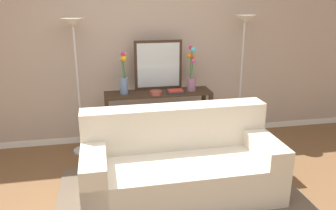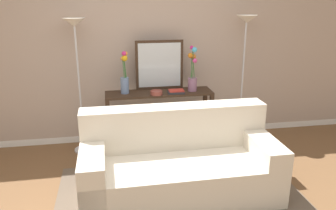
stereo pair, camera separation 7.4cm
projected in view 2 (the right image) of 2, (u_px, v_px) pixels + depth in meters
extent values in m
cube|color=white|center=(140.00, 133.00, 5.03)|extent=(12.00, 0.15, 0.09)
cube|color=#B29E8E|center=(138.00, 43.00, 4.62)|extent=(12.00, 0.14, 2.54)
cube|color=brown|center=(182.00, 200.00, 3.46)|extent=(2.52, 1.74, 0.01)
cube|color=beige|center=(180.00, 177.00, 3.49)|extent=(1.97, 0.89, 0.42)
cube|color=beige|center=(174.00, 126.00, 3.65)|extent=(1.96, 0.27, 0.46)
cube|color=beige|center=(94.00, 177.00, 3.32)|extent=(0.24, 0.88, 0.60)
cube|color=beige|center=(259.00, 162.00, 3.61)|extent=(0.24, 0.88, 0.60)
cube|color=#382619|center=(159.00, 93.00, 4.45)|extent=(1.39, 0.36, 0.03)
cube|color=#382619|center=(159.00, 137.00, 4.64)|extent=(1.28, 0.31, 0.01)
cube|color=#382619|center=(109.00, 129.00, 4.31)|extent=(0.05, 0.05, 0.75)
cube|color=#382619|center=(211.00, 122.00, 4.54)|extent=(0.05, 0.05, 0.75)
cube|color=#382619|center=(108.00, 120.00, 4.61)|extent=(0.05, 0.05, 0.75)
cube|color=#382619|center=(204.00, 114.00, 4.83)|extent=(0.05, 0.05, 0.75)
cylinder|color=silver|center=(85.00, 149.00, 4.58)|extent=(0.26, 0.26, 0.02)
cylinder|color=silver|center=(80.00, 91.00, 4.32)|extent=(0.02, 0.02, 1.61)
cone|color=silver|center=(74.00, 22.00, 4.06)|extent=(0.28, 0.28, 0.10)
cylinder|color=silver|center=(238.00, 138.00, 4.94)|extent=(0.26, 0.26, 0.02)
cylinder|color=silver|center=(242.00, 83.00, 4.68)|extent=(0.02, 0.02, 1.62)
cone|color=silver|center=(247.00, 19.00, 4.42)|extent=(0.28, 0.28, 0.10)
cube|color=#382619|center=(160.00, 65.00, 4.49)|extent=(0.63, 0.02, 0.65)
cube|color=silver|center=(160.00, 65.00, 4.48)|extent=(0.56, 0.01, 0.58)
cylinder|color=#6B84AD|center=(125.00, 85.00, 4.36)|extent=(0.11, 0.11, 0.21)
cylinder|color=#3D7538|center=(124.00, 68.00, 4.27)|extent=(0.02, 0.01, 0.25)
sphere|color=gold|center=(125.00, 58.00, 4.21)|extent=(0.07, 0.07, 0.07)
cylinder|color=#3D7538|center=(124.00, 66.00, 4.26)|extent=(0.04, 0.01, 0.31)
sphere|color=#CC2D79|center=(124.00, 53.00, 4.19)|extent=(0.06, 0.06, 0.06)
cylinder|color=#3D7538|center=(123.00, 68.00, 4.27)|extent=(0.02, 0.02, 0.25)
sphere|color=#DA8C43|center=(122.00, 58.00, 4.21)|extent=(0.04, 0.04, 0.04)
cylinder|color=#3D7538|center=(125.00, 66.00, 4.27)|extent=(0.04, 0.04, 0.31)
sphere|color=orange|center=(126.00, 54.00, 4.21)|extent=(0.05, 0.05, 0.05)
cylinder|color=gray|center=(192.00, 84.00, 4.48)|extent=(0.12, 0.12, 0.17)
cylinder|color=#3D7538|center=(192.00, 67.00, 4.40)|extent=(0.01, 0.03, 0.30)
sphere|color=#C46A17|center=(190.00, 56.00, 4.34)|extent=(0.07, 0.07, 0.07)
cylinder|color=#3D7538|center=(192.00, 63.00, 4.40)|extent=(0.04, 0.02, 0.39)
sphere|color=#D12376|center=(192.00, 48.00, 4.36)|extent=(0.05, 0.05, 0.05)
cylinder|color=#3D7538|center=(194.00, 69.00, 4.40)|extent=(0.03, 0.02, 0.23)
sphere|color=#E14690|center=(195.00, 61.00, 4.35)|extent=(0.06, 0.06, 0.06)
cylinder|color=#3D7538|center=(193.00, 67.00, 4.42)|extent=(0.02, 0.01, 0.27)
sphere|color=orange|center=(193.00, 57.00, 4.40)|extent=(0.07, 0.07, 0.07)
cylinder|color=#3D7538|center=(193.00, 64.00, 4.38)|extent=(0.04, 0.02, 0.37)
sphere|color=#48B7E6|center=(195.00, 50.00, 4.30)|extent=(0.07, 0.07, 0.07)
cylinder|color=brown|center=(156.00, 93.00, 4.33)|extent=(0.15, 0.15, 0.04)
torus|color=brown|center=(156.00, 91.00, 4.32)|extent=(0.15, 0.15, 0.01)
cube|color=#2D2D33|center=(176.00, 92.00, 4.39)|extent=(0.22, 0.15, 0.03)
cube|color=#BC3328|center=(176.00, 90.00, 4.39)|extent=(0.19, 0.13, 0.02)
cube|color=#2D2D33|center=(119.00, 145.00, 4.58)|extent=(0.03, 0.14, 0.13)
cube|color=maroon|center=(122.00, 146.00, 4.59)|extent=(0.06, 0.15, 0.10)
cube|color=#1E7075|center=(126.00, 145.00, 4.59)|extent=(0.04, 0.15, 0.11)
cube|color=silver|center=(130.00, 145.00, 4.60)|extent=(0.06, 0.14, 0.10)
cube|color=tan|center=(133.00, 144.00, 4.61)|extent=(0.03, 0.17, 0.12)
cube|color=#BC3328|center=(137.00, 145.00, 4.62)|extent=(0.05, 0.17, 0.11)
cube|color=gold|center=(140.00, 144.00, 4.62)|extent=(0.04, 0.16, 0.12)
cube|color=#B77F33|center=(143.00, 144.00, 4.63)|extent=(0.04, 0.16, 0.10)
cube|color=#6B3360|center=(147.00, 143.00, 4.64)|extent=(0.06, 0.14, 0.12)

